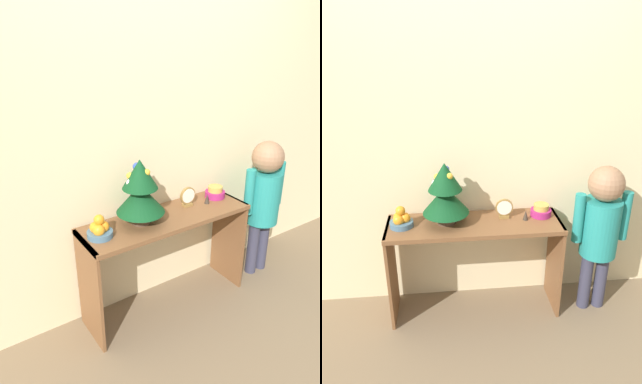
% 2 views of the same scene
% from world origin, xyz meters
% --- Properties ---
extents(ground_plane, '(12.00, 12.00, 0.00)m').
position_xyz_m(ground_plane, '(0.00, 0.00, 0.00)').
color(ground_plane, '#7A664C').
extents(back_wall, '(7.00, 0.05, 2.50)m').
position_xyz_m(back_wall, '(0.00, 0.42, 1.25)').
color(back_wall, beige).
rests_on(back_wall, ground_plane).
extents(console_table, '(1.18, 0.37, 0.71)m').
position_xyz_m(console_table, '(0.00, 0.19, 0.55)').
color(console_table, brown).
rests_on(console_table, ground_plane).
extents(mini_tree, '(0.31, 0.31, 0.42)m').
position_xyz_m(mini_tree, '(-0.19, 0.21, 0.94)').
color(mini_tree, '#4C3828').
rests_on(mini_tree, console_table).
extents(fruit_bowl, '(0.16, 0.16, 0.15)m').
position_xyz_m(fruit_bowl, '(-0.48, 0.19, 0.76)').
color(fruit_bowl, '#476B84').
rests_on(fruit_bowl, console_table).
extents(singing_bowl, '(0.15, 0.15, 0.09)m').
position_xyz_m(singing_bowl, '(0.47, 0.25, 0.75)').
color(singing_bowl, '#9E2366').
rests_on(singing_bowl, console_table).
extents(desk_clock, '(0.12, 0.04, 0.14)m').
position_xyz_m(desk_clock, '(0.21, 0.24, 0.78)').
color(desk_clock, olive).
rests_on(desk_clock, console_table).
extents(figurine, '(0.04, 0.04, 0.07)m').
position_xyz_m(figurine, '(0.35, 0.19, 0.75)').
color(figurine, '#382D23').
rests_on(figurine, console_table).
extents(child_figure, '(0.40, 0.25, 1.10)m').
position_xyz_m(child_figure, '(0.86, 0.12, 0.69)').
color(child_figure, '#38384C').
rests_on(child_figure, ground_plane).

